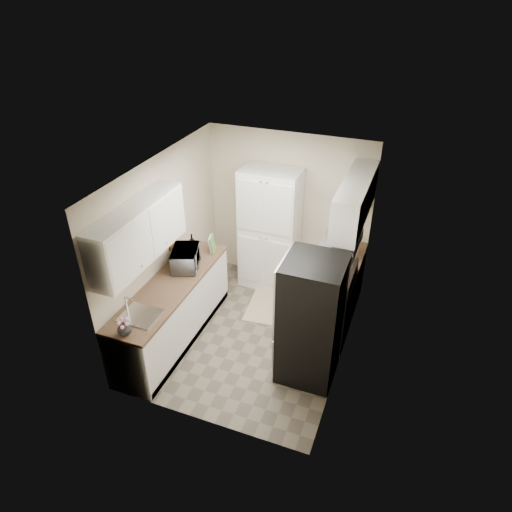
% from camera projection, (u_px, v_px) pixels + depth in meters
% --- Properties ---
extents(ground, '(3.20, 3.20, 0.00)m').
position_uv_depth(ground, '(252.00, 333.00, 6.61)').
color(ground, '#665B4C').
rests_on(ground, ground).
extents(room_shell, '(2.64, 3.24, 2.52)m').
position_uv_depth(room_shell, '(249.00, 236.00, 5.74)').
color(room_shell, beige).
rests_on(room_shell, ground).
extents(pantry_cabinet, '(0.90, 0.55, 2.00)m').
position_uv_depth(pantry_cabinet, '(270.00, 230.00, 7.18)').
color(pantry_cabinet, white).
rests_on(pantry_cabinet, ground).
extents(base_cabinet_left, '(0.60, 2.30, 0.88)m').
position_uv_depth(base_cabinet_left, '(174.00, 312.00, 6.33)').
color(base_cabinet_left, white).
rests_on(base_cabinet_left, ground).
extents(countertop_left, '(0.63, 2.33, 0.04)m').
position_uv_depth(countertop_left, '(171.00, 285.00, 6.09)').
color(countertop_left, brown).
rests_on(countertop_left, base_cabinet_left).
extents(base_cabinet_right, '(0.60, 0.80, 0.88)m').
position_uv_depth(base_cabinet_right, '(339.00, 279.00, 7.02)').
color(base_cabinet_right, white).
rests_on(base_cabinet_right, ground).
extents(countertop_right, '(0.63, 0.83, 0.04)m').
position_uv_depth(countertop_right, '(342.00, 253.00, 6.77)').
color(countertop_right, brown).
rests_on(countertop_right, base_cabinet_right).
extents(electric_range, '(0.71, 0.78, 1.13)m').
position_uv_depth(electric_range, '(326.00, 307.00, 6.37)').
color(electric_range, '#B7B7BC').
rests_on(electric_range, ground).
extents(refrigerator, '(0.70, 0.72, 1.70)m').
position_uv_depth(refrigerator, '(311.00, 320.00, 5.55)').
color(refrigerator, '#B7B7BC').
rests_on(refrigerator, ground).
extents(microwave, '(0.51, 0.60, 0.28)m').
position_uv_depth(microwave, '(186.00, 258.00, 6.35)').
color(microwave, '#B3B2B7').
rests_on(microwave, countertop_left).
extents(wine_bottle, '(0.08, 0.08, 0.30)m').
position_uv_depth(wine_bottle, '(192.00, 245.00, 6.65)').
color(wine_bottle, black).
rests_on(wine_bottle, countertop_left).
extents(flower_vase, '(0.19, 0.19, 0.17)m').
position_uv_depth(flower_vase, '(124.00, 328.00, 5.19)').
color(flower_vase, white).
rests_on(flower_vase, countertop_left).
extents(cutting_board, '(0.07, 0.21, 0.26)m').
position_uv_depth(cutting_board, '(213.00, 244.00, 6.70)').
color(cutting_board, '#579A46').
rests_on(cutting_board, countertop_left).
extents(toaster_oven, '(0.32, 0.39, 0.21)m').
position_uv_depth(toaster_oven, '(345.00, 247.00, 6.68)').
color(toaster_oven, '#A2A1A6').
rests_on(toaster_oven, countertop_right).
extents(fruit_basket, '(0.36, 0.36, 0.12)m').
position_uv_depth(fruit_basket, '(348.00, 237.00, 6.59)').
color(fruit_basket, '#FFAD18').
rests_on(fruit_basket, toaster_oven).
extents(kitchen_mat, '(0.61, 0.90, 0.01)m').
position_uv_depth(kitchen_mat, '(266.00, 306.00, 7.14)').
color(kitchen_mat, '#CAAC88').
rests_on(kitchen_mat, ground).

